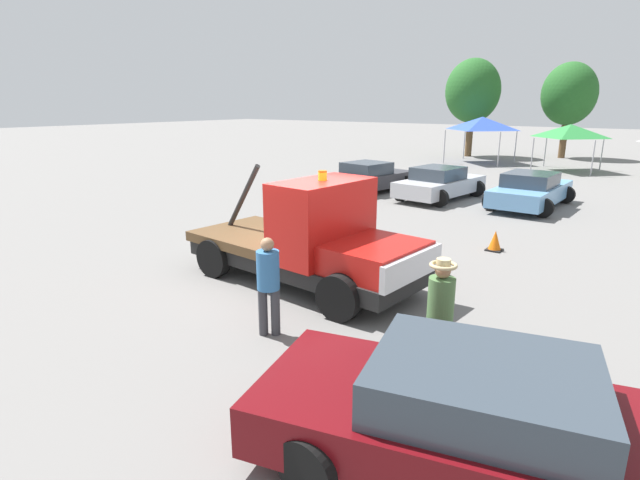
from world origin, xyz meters
name	(u,v)px	position (x,y,z in m)	size (l,w,h in m)	color
ground_plane	(302,282)	(0.00, 0.00, 0.00)	(160.00, 160.00, 0.00)	slate
tow_truck	(314,242)	(0.35, -0.03, 0.98)	(5.70, 2.64, 2.54)	black
foreground_car	(501,427)	(5.42, -3.54, 0.65)	(5.67, 3.26, 1.34)	#5B0A0F
person_near_truck	(440,307)	(4.00, -1.85, 1.04)	(0.39, 0.39, 1.77)	#38383D
person_at_hood	(268,280)	(1.17, -2.38, 1.00)	(0.38, 0.38, 1.73)	#38383D
parked_car_charcoal	(369,178)	(-4.75, 10.77, 0.65)	(2.92, 4.47, 1.34)	#2D2D33
parked_car_silver	(440,183)	(-1.56, 11.10, 0.65)	(2.79, 4.63, 1.34)	#B7B7BC
parked_car_skyblue	(531,190)	(1.90, 11.56, 0.65)	(2.57, 4.80, 1.34)	#669ED1
canopy_tent_blue	(482,123)	(-4.65, 24.81, 2.54)	(3.59, 3.59, 2.96)	#9E9EA3
canopy_tent_green	(570,131)	(0.83, 23.71, 2.28)	(3.18, 3.18, 2.66)	#9E9EA3
tree_left	(473,91)	(-6.74, 28.37, 4.63)	(3.86, 3.86, 6.90)	brown
tree_center	(569,94)	(-0.91, 31.23, 4.40)	(3.68, 3.68, 6.57)	brown
traffic_cone	(495,241)	(2.68, 4.99, 0.25)	(0.40, 0.40, 0.55)	black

